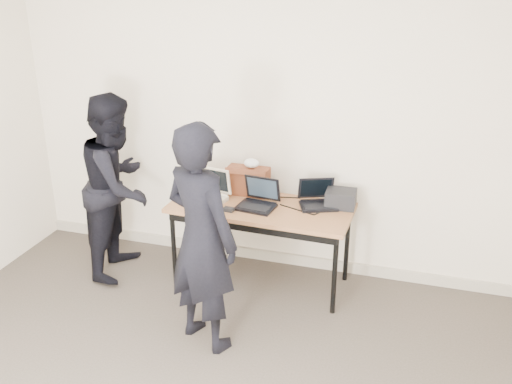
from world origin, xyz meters
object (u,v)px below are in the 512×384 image
at_px(laptop_beige, 206,195).
at_px(desk, 261,213).
at_px(equipment_box, 341,199).
at_px(leather_satchel, 248,180).
at_px(person_observer, 118,185).
at_px(laptop_right, 317,199).
at_px(person_typist, 202,238).
at_px(laptop_center, 258,200).

bearing_deg(laptop_beige, desk, 13.83).
relative_size(desk, equipment_box, 6.27).
xyz_separation_m(desk, laptop_beige, (-0.47, -0.02, 0.11)).
bearing_deg(leather_satchel, person_observer, -161.87).
relative_size(desk, person_observer, 0.95).
bearing_deg(desk, laptop_right, 22.48).
xyz_separation_m(laptop_beige, person_typist, (0.31, -0.86, 0.06)).
xyz_separation_m(laptop_beige, laptop_center, (0.45, 0.02, -0.00)).
height_order(leather_satchel, equipment_box, leather_satchel).
height_order(laptop_right, equipment_box, laptop_right).
relative_size(laptop_beige, laptop_right, 1.02).
distance_m(person_typist, person_observer, 1.33).
xyz_separation_m(laptop_center, equipment_box, (0.65, 0.19, 0.02)).
bearing_deg(laptop_center, person_observer, -167.93).
relative_size(equipment_box, person_typist, 0.15).
xyz_separation_m(laptop_center, person_observer, (-1.23, -0.11, 0.03)).
xyz_separation_m(laptop_beige, leather_satchel, (0.29, 0.25, 0.07)).
height_order(laptop_center, equipment_box, laptop_center).
bearing_deg(equipment_box, laptop_right, -171.86).
bearing_deg(person_observer, person_typist, -131.06).
bearing_deg(equipment_box, desk, -163.07).
bearing_deg(leather_satchel, laptop_center, -54.22).
height_order(laptop_beige, leather_satchel, laptop_beige).
distance_m(laptop_beige, laptop_right, 0.93).
distance_m(equipment_box, person_observer, 1.90).
distance_m(leather_satchel, person_observer, 1.12).
xyz_separation_m(equipment_box, person_typist, (-0.80, -1.07, 0.04)).
bearing_deg(laptop_right, laptop_beige, 169.75).
distance_m(laptop_beige, person_typist, 0.92).
xyz_separation_m(desk, person_observer, (-1.25, -0.11, 0.14)).
relative_size(leather_satchel, person_typist, 0.22).
relative_size(laptop_beige, leather_satchel, 1.06).
bearing_deg(laptop_center, desk, 2.06).
height_order(desk, leather_satchel, leather_satchel).
height_order(laptop_beige, laptop_center, laptop_beige).
bearing_deg(leather_satchel, laptop_right, -5.13).
bearing_deg(laptop_right, person_observer, 167.63).
bearing_deg(leather_satchel, person_typist, -88.60).
bearing_deg(person_typist, laptop_beige, -45.81).
height_order(laptop_beige, equipment_box, laptop_beige).
height_order(desk, person_observer, person_observer).
xyz_separation_m(person_typist, person_observer, (-1.08, 0.77, -0.03)).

